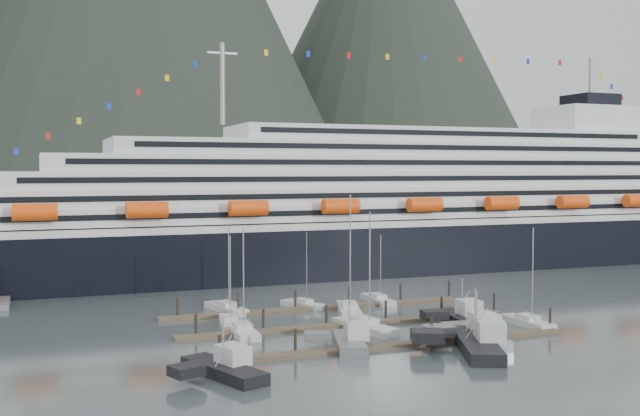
{
  "coord_description": "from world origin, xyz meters",
  "views": [
    {
      "loc": [
        -45.1,
        -90.2,
        21.57
      ],
      "look_at": [
        -2.08,
        22.0,
        15.27
      ],
      "focal_mm": 42.0,
      "sensor_mm": 36.0,
      "label": 1
    }
  ],
  "objects_px": {
    "sailboat_a": "(242,332)",
    "sailboat_c": "(364,327)",
    "sailboat_f": "(303,305)",
    "trawler_a": "(223,369)",
    "trawler_d": "(474,334)",
    "cruise_ship": "(403,213)",
    "sailboat_g": "(378,300)",
    "trawler_e": "(461,318)",
    "trawler_b": "(348,341)",
    "trawler_c": "(475,343)",
    "sailboat_b": "(230,323)",
    "sailboat_e": "(226,309)",
    "sailboat_d": "(349,311)",
    "sailboat_h": "(528,323)"
  },
  "relations": [
    {
      "from": "sailboat_a",
      "to": "sailboat_c",
      "type": "xyz_separation_m",
      "value": [
        15.91,
        -3.31,
        0.02
      ]
    },
    {
      "from": "sailboat_f",
      "to": "trawler_a",
      "type": "height_order",
      "value": "sailboat_f"
    },
    {
      "from": "trawler_a",
      "to": "trawler_d",
      "type": "height_order",
      "value": "trawler_d"
    },
    {
      "from": "cruise_ship",
      "to": "sailboat_g",
      "type": "distance_m",
      "value": 45.08
    },
    {
      "from": "sailboat_g",
      "to": "trawler_e",
      "type": "distance_m",
      "value": 19.9
    },
    {
      "from": "cruise_ship",
      "to": "trawler_b",
      "type": "relative_size",
      "value": 19.72
    },
    {
      "from": "sailboat_g",
      "to": "trawler_a",
      "type": "distance_m",
      "value": 47.37
    },
    {
      "from": "sailboat_g",
      "to": "trawler_a",
      "type": "relative_size",
      "value": 0.94
    },
    {
      "from": "trawler_a",
      "to": "trawler_e",
      "type": "bearing_deg",
      "value": -90.37
    },
    {
      "from": "trawler_c",
      "to": "sailboat_b",
      "type": "bearing_deg",
      "value": 66.98
    },
    {
      "from": "sailboat_g",
      "to": "sailboat_e",
      "type": "bearing_deg",
      "value": 89.07
    },
    {
      "from": "trawler_c",
      "to": "cruise_ship",
      "type": "bearing_deg",
      "value": 1.43
    },
    {
      "from": "sailboat_f",
      "to": "trawler_d",
      "type": "height_order",
      "value": "sailboat_f"
    },
    {
      "from": "sailboat_g",
      "to": "sailboat_d",
      "type": "bearing_deg",
      "value": 133.92
    },
    {
      "from": "sailboat_a",
      "to": "sailboat_f",
      "type": "height_order",
      "value": "sailboat_a"
    },
    {
      "from": "sailboat_e",
      "to": "sailboat_f",
      "type": "height_order",
      "value": "sailboat_e"
    },
    {
      "from": "trawler_e",
      "to": "sailboat_h",
      "type": "bearing_deg",
      "value": -111.22
    },
    {
      "from": "sailboat_f",
      "to": "trawler_c",
      "type": "bearing_deg",
      "value": 170.19
    },
    {
      "from": "cruise_ship",
      "to": "sailboat_c",
      "type": "xyz_separation_m",
      "value": [
        -34.3,
        -55.2,
        -11.58
      ]
    },
    {
      "from": "sailboat_a",
      "to": "trawler_b",
      "type": "relative_size",
      "value": 1.35
    },
    {
      "from": "trawler_d",
      "to": "trawler_e",
      "type": "distance_m",
      "value": 10.51
    },
    {
      "from": "sailboat_f",
      "to": "sailboat_h",
      "type": "height_order",
      "value": "sailboat_h"
    },
    {
      "from": "sailboat_c",
      "to": "trawler_c",
      "type": "xyz_separation_m",
      "value": [
        7.71,
        -14.67,
        0.51
      ]
    },
    {
      "from": "cruise_ship",
      "to": "trawler_b",
      "type": "xyz_separation_m",
      "value": [
        -40.11,
        -63.29,
        -11.18
      ]
    },
    {
      "from": "cruise_ship",
      "to": "trawler_b",
      "type": "bearing_deg",
      "value": -122.37
    },
    {
      "from": "sailboat_g",
      "to": "trawler_e",
      "type": "xyz_separation_m",
      "value": [
        3.37,
        -19.61,
        0.51
      ]
    },
    {
      "from": "trawler_b",
      "to": "trawler_e",
      "type": "distance_m",
      "value": 21.2
    },
    {
      "from": "sailboat_b",
      "to": "sailboat_f",
      "type": "bearing_deg",
      "value": -46.36
    },
    {
      "from": "cruise_ship",
      "to": "sailboat_a",
      "type": "bearing_deg",
      "value": -134.05
    },
    {
      "from": "sailboat_b",
      "to": "trawler_c",
      "type": "xyz_separation_m",
      "value": [
        23.71,
        -23.95,
        0.56
      ]
    },
    {
      "from": "sailboat_g",
      "to": "trawler_c",
      "type": "bearing_deg",
      "value": 176.66
    },
    {
      "from": "trawler_b",
      "to": "trawler_e",
      "type": "xyz_separation_m",
      "value": [
        20.01,
        7.0,
        0.05
      ]
    },
    {
      "from": "sailboat_f",
      "to": "trawler_d",
      "type": "xyz_separation_m",
      "value": [
        12.06,
        -29.43,
        0.54
      ]
    },
    {
      "from": "sailboat_h",
      "to": "trawler_d",
      "type": "bearing_deg",
      "value": 111.94
    },
    {
      "from": "trawler_c",
      "to": "trawler_d",
      "type": "xyz_separation_m",
      "value": [
        2.34,
        3.92,
        -0.03
      ]
    },
    {
      "from": "trawler_d",
      "to": "sailboat_d",
      "type": "bearing_deg",
      "value": 24.95
    },
    {
      "from": "sailboat_b",
      "to": "trawler_d",
      "type": "xyz_separation_m",
      "value": [
        26.05,
        -20.03,
        0.53
      ]
    },
    {
      "from": "sailboat_h",
      "to": "trawler_d",
      "type": "relative_size",
      "value": 1.09
    },
    {
      "from": "sailboat_b",
      "to": "sailboat_h",
      "type": "height_order",
      "value": "sailboat_h"
    },
    {
      "from": "trawler_a",
      "to": "sailboat_g",
      "type": "bearing_deg",
      "value": -65.98
    },
    {
      "from": "sailboat_c",
      "to": "trawler_b",
      "type": "bearing_deg",
      "value": 130.15
    },
    {
      "from": "sailboat_a",
      "to": "sailboat_g",
      "type": "relative_size",
      "value": 1.26
    },
    {
      "from": "sailboat_e",
      "to": "trawler_a",
      "type": "height_order",
      "value": "sailboat_e"
    },
    {
      "from": "sailboat_a",
      "to": "sailboat_h",
      "type": "xyz_separation_m",
      "value": [
        38.18,
        -8.46,
        -0.01
      ]
    },
    {
      "from": "sailboat_f",
      "to": "trawler_d",
      "type": "bearing_deg",
      "value": 176.23
    },
    {
      "from": "sailboat_e",
      "to": "sailboat_f",
      "type": "distance_m",
      "value": 12.04
    },
    {
      "from": "sailboat_e",
      "to": "trawler_b",
      "type": "bearing_deg",
      "value": -178.28
    },
    {
      "from": "sailboat_a",
      "to": "trawler_a",
      "type": "xyz_separation_m",
      "value": [
        -6.95,
        -18.1,
        0.41
      ]
    },
    {
      "from": "sailboat_f",
      "to": "trawler_b",
      "type": "bearing_deg",
      "value": 145.84
    },
    {
      "from": "trawler_b",
      "to": "sailboat_e",
      "type": "bearing_deg",
      "value": 32.98
    }
  ]
}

